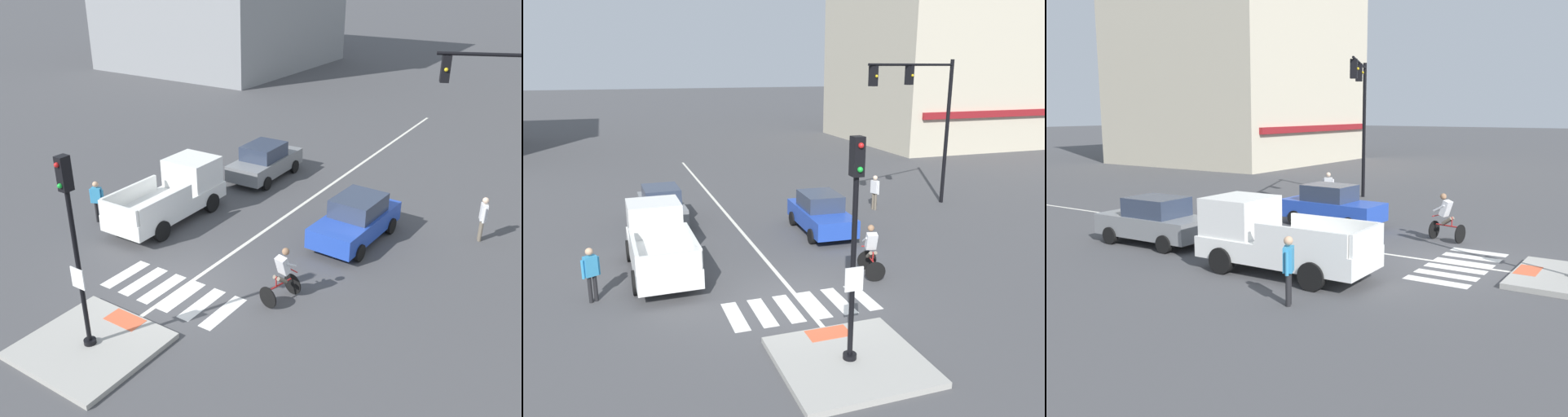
% 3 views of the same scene
% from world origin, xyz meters
% --- Properties ---
extents(ground_plane, '(300.00, 300.00, 0.00)m').
position_xyz_m(ground_plane, '(0.00, 0.00, 0.00)').
color(ground_plane, '#474749').
extents(tactile_pad_front, '(1.10, 0.60, 0.01)m').
position_xyz_m(tactile_pad_front, '(0.00, -2.26, 0.15)').
color(tactile_pad_front, '#DB5B38').
rests_on(tactile_pad_front, traffic_island).
extents(crosswalk_stripe_a, '(0.44, 1.80, 0.01)m').
position_xyz_m(crosswalk_stripe_a, '(-1.95, -0.33, 0.00)').
color(crosswalk_stripe_a, silver).
rests_on(crosswalk_stripe_a, ground).
extents(crosswalk_stripe_b, '(0.44, 1.80, 0.01)m').
position_xyz_m(crosswalk_stripe_b, '(-1.17, -0.33, 0.00)').
color(crosswalk_stripe_b, silver).
rests_on(crosswalk_stripe_b, ground).
extents(crosswalk_stripe_c, '(0.44, 1.80, 0.01)m').
position_xyz_m(crosswalk_stripe_c, '(-0.39, -0.33, 0.00)').
color(crosswalk_stripe_c, silver).
rests_on(crosswalk_stripe_c, ground).
extents(crosswalk_stripe_d, '(0.44, 1.80, 0.01)m').
position_xyz_m(crosswalk_stripe_d, '(0.39, -0.33, 0.00)').
color(crosswalk_stripe_d, silver).
rests_on(crosswalk_stripe_d, ground).
extents(crosswalk_stripe_e, '(0.44, 1.80, 0.01)m').
position_xyz_m(crosswalk_stripe_e, '(1.17, -0.33, 0.00)').
color(crosswalk_stripe_e, silver).
rests_on(crosswalk_stripe_e, ground).
extents(crosswalk_stripe_f, '(0.44, 1.80, 0.01)m').
position_xyz_m(crosswalk_stripe_f, '(1.95, -0.33, 0.00)').
color(crosswalk_stripe_f, silver).
rests_on(crosswalk_stripe_f, ground).
extents(lane_centre_line, '(0.14, 28.00, 0.01)m').
position_xyz_m(lane_centre_line, '(0.11, 10.00, 0.00)').
color(lane_centre_line, silver).
rests_on(lane_centre_line, ground).
extents(traffic_light_mast, '(5.74, 2.52, 6.98)m').
position_xyz_m(traffic_light_mast, '(9.16, 7.79, 4.89)').
color(traffic_light_mast, black).
rests_on(traffic_light_mast, ground).
extents(building_corner_left, '(18.47, 17.00, 20.38)m').
position_xyz_m(building_corner_left, '(25.34, 28.54, 10.21)').
color(building_corner_left, beige).
rests_on(building_corner_left, ground).
extents(car_blue_eastbound_mid, '(2.01, 4.18, 1.64)m').
position_xyz_m(car_blue_eastbound_mid, '(3.21, 5.96, 0.81)').
color(car_blue_eastbound_mid, '#2347B7').
rests_on(car_blue_eastbound_mid, ground).
extents(car_grey_westbound_far, '(1.92, 4.14, 1.64)m').
position_xyz_m(car_grey_westbound_far, '(-2.87, 9.43, 0.81)').
color(car_grey_westbound_far, slate).
rests_on(car_grey_westbound_far, ground).
extents(pickup_truck_white_westbound_near, '(2.11, 5.12, 2.08)m').
position_xyz_m(pickup_truck_white_westbound_near, '(-3.53, 3.97, 0.98)').
color(pickup_truck_white_westbound_near, white).
rests_on(pickup_truck_white_westbound_near, ground).
extents(cyclist, '(0.88, 1.21, 1.68)m').
position_xyz_m(cyclist, '(3.01, 1.19, 0.87)').
color(cyclist, black).
rests_on(cyclist, ground).
extents(pedestrian_at_curb_left, '(0.51, 0.35, 1.67)m').
position_xyz_m(pedestrian_at_curb_left, '(-5.65, 1.95, 0.98)').
color(pedestrian_at_curb_left, black).
rests_on(pedestrian_at_curb_left, ground).
extents(pedestrian_waiting_far_side, '(0.32, 0.53, 1.67)m').
position_xyz_m(pedestrian_waiting_far_side, '(7.00, 8.37, 0.98)').
color(pedestrian_waiting_far_side, '#6B6051').
rests_on(pedestrian_waiting_far_side, ground).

